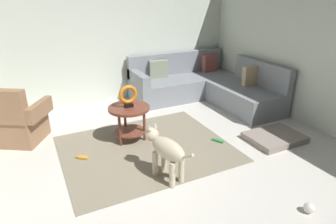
# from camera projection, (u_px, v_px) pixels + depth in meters

# --- Properties ---
(ground_plane) EXTENTS (6.00, 6.00, 0.10)m
(ground_plane) POSITION_uv_depth(u_px,v_px,m) (157.00, 181.00, 3.54)
(ground_plane) COLOR silver
(wall_back) EXTENTS (6.00, 0.12, 2.70)m
(wall_back) POSITION_uv_depth(u_px,v_px,m) (91.00, 33.00, 5.43)
(wall_back) COLOR silver
(wall_back) RESTS_ON ground_plane
(area_rug) EXTENTS (2.30, 1.90, 0.01)m
(area_rug) POSITION_uv_depth(u_px,v_px,m) (146.00, 148.00, 4.16)
(area_rug) COLOR gray
(area_rug) RESTS_ON ground_plane
(sectional_couch) EXTENTS (2.20, 2.25, 0.88)m
(sectional_couch) POSITION_uv_depth(u_px,v_px,m) (205.00, 87.00, 5.89)
(sectional_couch) COLOR gray
(sectional_couch) RESTS_ON ground_plane
(armchair) EXTENTS (1.00, 0.93, 0.88)m
(armchair) POSITION_uv_depth(u_px,v_px,m) (17.00, 122.00, 4.24)
(armchair) COLOR #936B4C
(armchair) RESTS_ON ground_plane
(side_table) EXTENTS (0.60, 0.60, 0.54)m
(side_table) POSITION_uv_depth(u_px,v_px,m) (129.00, 115.00, 4.25)
(side_table) COLOR brown
(side_table) RESTS_ON ground_plane
(torus_sculpture) EXTENTS (0.28, 0.08, 0.33)m
(torus_sculpture) POSITION_uv_depth(u_px,v_px,m) (128.00, 96.00, 4.13)
(torus_sculpture) COLOR black
(torus_sculpture) RESTS_ON side_table
(dog_bed_mat) EXTENTS (0.80, 0.60, 0.09)m
(dog_bed_mat) POSITION_uv_depth(u_px,v_px,m) (274.00, 137.00, 4.39)
(dog_bed_mat) COLOR gray
(dog_bed_mat) RESTS_ON ground_plane
(dog) EXTENTS (0.34, 0.83, 0.63)m
(dog) POSITION_uv_depth(u_px,v_px,m) (166.00, 150.00, 3.39)
(dog) COLOR beige
(dog) RESTS_ON ground_plane
(dog_toy_ball) EXTENTS (0.11, 0.11, 0.11)m
(dog_toy_ball) POSITION_uv_depth(u_px,v_px,m) (309.00, 208.00, 2.95)
(dog_toy_ball) COLOR silver
(dog_toy_ball) RESTS_ON ground_plane
(dog_toy_rope) EXTENTS (0.13, 0.18, 0.05)m
(dog_toy_rope) POSITION_uv_depth(u_px,v_px,m) (218.00, 141.00, 4.33)
(dog_toy_rope) COLOR green
(dog_toy_rope) RESTS_ON ground_plane
(dog_toy_bone) EXTENTS (0.18, 0.16, 0.06)m
(dog_toy_bone) POSITION_uv_depth(u_px,v_px,m) (82.00, 157.00, 3.90)
(dog_toy_bone) COLOR orange
(dog_toy_bone) RESTS_ON ground_plane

